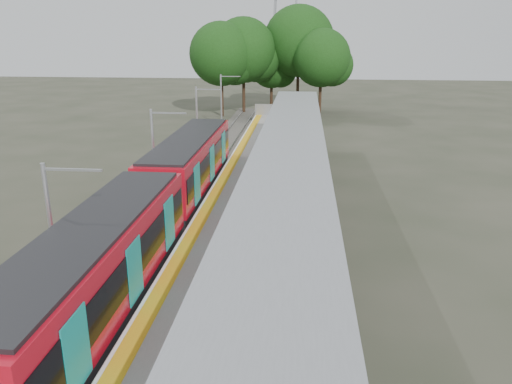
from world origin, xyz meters
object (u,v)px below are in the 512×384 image
train (156,201)px  bench_far (309,160)px  info_pillar_near (282,265)px  info_pillar_far (289,170)px  litter_bin (295,263)px  bench_mid (310,186)px  bench_near (313,307)px

train → bench_far: bearing=56.0°
train → info_pillar_near: size_ratio=14.95×
train → bench_far: (7.11, 10.54, -0.54)m
info_pillar_near → info_pillar_far: info_pillar_far is taller
info_pillar_near → litter_bin: bearing=80.4°
bench_mid → info_pillar_near: 10.33m
train → bench_far: 12.72m
train → bench_far: size_ratio=18.83×
bench_far → bench_near: bearing=-96.1°
train → bench_mid: train is taller
info_pillar_near → litter_bin: (0.43, 0.91, -0.35)m
bench_near → bench_far: size_ratio=0.93×
info_pillar_near → bench_mid: bearing=99.9°
bench_near → bench_far: bench_far is taller
bench_near → bench_mid: bench_mid is taller
bench_near → info_pillar_near: info_pillar_near is taller
bench_near → info_pillar_far: size_ratio=0.72×
bench_near → litter_bin: bearing=97.9°
bench_mid → train: bearing=-164.3°
bench_mid → bench_far: (-0.00, 5.82, -0.02)m
bench_near → bench_mid: (-0.01, 12.37, 0.06)m
bench_near → info_pillar_far: info_pillar_far is taller
train → bench_near: bearing=-47.1°
info_pillar_far → info_pillar_near: bearing=-77.0°
train → bench_near: size_ratio=20.35×
bench_mid → info_pillar_near: bearing=-113.8°
bench_near → bench_far: bearing=86.1°
train → bench_near: 10.47m
train → info_pillar_near: train is taller
bench_far → info_pillar_near: 16.13m
bench_near → bench_mid: bearing=86.1°
bench_near → bench_mid: size_ratio=0.87×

